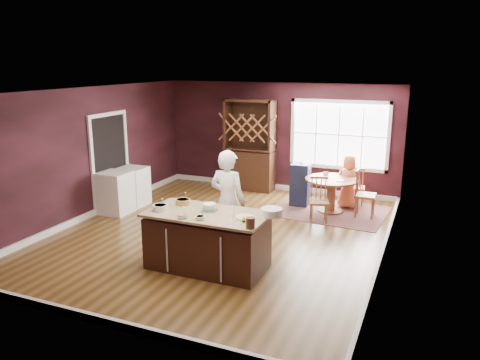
{
  "coord_description": "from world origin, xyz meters",
  "views": [
    {
      "loc": [
        3.59,
        -7.62,
        3.21
      ],
      "look_at": [
        0.32,
        0.18,
        1.05
      ],
      "focal_mm": 35.0,
      "sensor_mm": 36.0,
      "label": 1
    }
  ],
  "objects_px": {
    "chair_south": "(319,200)",
    "high_chair": "(300,184)",
    "kitchen_island": "(208,242)",
    "dryer": "(133,186)",
    "layer_cake": "(209,207)",
    "chair_north": "(356,186)",
    "dining_table": "(331,188)",
    "toddler": "(302,170)",
    "chair_east": "(366,193)",
    "seated_woman": "(349,182)",
    "hutch": "(250,145)",
    "washer": "(115,193)",
    "baker": "(228,202)"
  },
  "relations": [
    {
      "from": "layer_cake",
      "to": "toddler",
      "type": "distance_m",
      "value": 3.87
    },
    {
      "from": "chair_east",
      "to": "chair_south",
      "type": "xyz_separation_m",
      "value": [
        -0.82,
        -0.71,
        -0.05
      ]
    },
    {
      "from": "chair_south",
      "to": "washer",
      "type": "bearing_deg",
      "value": 175.99
    },
    {
      "from": "dining_table",
      "to": "seated_woman",
      "type": "bearing_deg",
      "value": 58.46
    },
    {
      "from": "seated_woman",
      "to": "washer",
      "type": "bearing_deg",
      "value": 22.19
    },
    {
      "from": "baker",
      "to": "dryer",
      "type": "relative_size",
      "value": 2.04
    },
    {
      "from": "chair_east",
      "to": "seated_woman",
      "type": "bearing_deg",
      "value": 40.03
    },
    {
      "from": "kitchen_island",
      "to": "high_chair",
      "type": "xyz_separation_m",
      "value": [
        0.44,
        3.82,
        0.07
      ]
    },
    {
      "from": "layer_cake",
      "to": "chair_north",
      "type": "height_order",
      "value": "layer_cake"
    },
    {
      "from": "chair_south",
      "to": "dryer",
      "type": "bearing_deg",
      "value": 167.56
    },
    {
      "from": "toddler",
      "to": "layer_cake",
      "type": "bearing_deg",
      "value": -96.84
    },
    {
      "from": "dining_table",
      "to": "layer_cake",
      "type": "bearing_deg",
      "value": -109.14
    },
    {
      "from": "chair_south",
      "to": "toddler",
      "type": "bearing_deg",
      "value": 102.11
    },
    {
      "from": "layer_cake",
      "to": "chair_north",
      "type": "bearing_deg",
      "value": 68.84
    },
    {
      "from": "seated_woman",
      "to": "toddler",
      "type": "distance_m",
      "value": 1.06
    },
    {
      "from": "dining_table",
      "to": "hutch",
      "type": "distance_m",
      "value": 2.64
    },
    {
      "from": "high_chair",
      "to": "chair_south",
      "type": "bearing_deg",
      "value": -59.25
    },
    {
      "from": "dining_table",
      "to": "washer",
      "type": "bearing_deg",
      "value": -156.56
    },
    {
      "from": "baker",
      "to": "hutch",
      "type": "height_order",
      "value": "hutch"
    },
    {
      "from": "high_chair",
      "to": "washer",
      "type": "height_order",
      "value": "high_chair"
    },
    {
      "from": "chair_south",
      "to": "hutch",
      "type": "distance_m",
      "value": 2.98
    },
    {
      "from": "dining_table",
      "to": "dryer",
      "type": "distance_m",
      "value": 4.46
    },
    {
      "from": "dining_table",
      "to": "chair_east",
      "type": "height_order",
      "value": "chair_east"
    },
    {
      "from": "chair_east",
      "to": "baker",
      "type": "bearing_deg",
      "value": 144.19
    },
    {
      "from": "chair_south",
      "to": "high_chair",
      "type": "relative_size",
      "value": 0.92
    },
    {
      "from": "chair_east",
      "to": "toddler",
      "type": "height_order",
      "value": "chair_east"
    },
    {
      "from": "dining_table",
      "to": "toddler",
      "type": "xyz_separation_m",
      "value": [
        -0.75,
        0.35,
        0.28
      ]
    },
    {
      "from": "washer",
      "to": "dryer",
      "type": "relative_size",
      "value": 1.04
    },
    {
      "from": "chair_east",
      "to": "hutch",
      "type": "xyz_separation_m",
      "value": [
        -3.06,
        1.13,
        0.63
      ]
    },
    {
      "from": "kitchen_island",
      "to": "hutch",
      "type": "xyz_separation_m",
      "value": [
        -1.13,
        4.66,
        0.71
      ]
    },
    {
      "from": "kitchen_island",
      "to": "hutch",
      "type": "bearing_deg",
      "value": 103.6
    },
    {
      "from": "high_chair",
      "to": "toddler",
      "type": "distance_m",
      "value": 0.33
    },
    {
      "from": "chair_south",
      "to": "washer",
      "type": "relative_size",
      "value": 1.03
    },
    {
      "from": "toddler",
      "to": "washer",
      "type": "distance_m",
      "value": 4.19
    },
    {
      "from": "high_chair",
      "to": "kitchen_island",
      "type": "bearing_deg",
      "value": -100.12
    },
    {
      "from": "dining_table",
      "to": "layer_cake",
      "type": "distance_m",
      "value": 3.72
    },
    {
      "from": "dryer",
      "to": "seated_woman",
      "type": "bearing_deg",
      "value": 20.18
    },
    {
      "from": "high_chair",
      "to": "seated_woman",
      "type": "bearing_deg",
      "value": 8.83
    },
    {
      "from": "kitchen_island",
      "to": "dining_table",
      "type": "height_order",
      "value": "kitchen_island"
    },
    {
      "from": "chair_east",
      "to": "washer",
      "type": "bearing_deg",
      "value": 108.41
    },
    {
      "from": "toddler",
      "to": "seated_woman",
      "type": "bearing_deg",
      "value": 6.16
    },
    {
      "from": "dining_table",
      "to": "chair_north",
      "type": "height_order",
      "value": "chair_north"
    },
    {
      "from": "chair_east",
      "to": "chair_north",
      "type": "bearing_deg",
      "value": 21.05
    },
    {
      "from": "kitchen_island",
      "to": "toddler",
      "type": "distance_m",
      "value": 3.98
    },
    {
      "from": "baker",
      "to": "chair_north",
      "type": "height_order",
      "value": "baker"
    },
    {
      "from": "chair_north",
      "to": "high_chair",
      "type": "distance_m",
      "value": 1.27
    },
    {
      "from": "high_chair",
      "to": "hutch",
      "type": "height_order",
      "value": "hutch"
    },
    {
      "from": "washer",
      "to": "dryer",
      "type": "xyz_separation_m",
      "value": [
        0.0,
        0.64,
        -0.02
      ]
    },
    {
      "from": "baker",
      "to": "toddler",
      "type": "height_order",
      "value": "baker"
    },
    {
      "from": "seated_woman",
      "to": "high_chair",
      "type": "bearing_deg",
      "value": 7.63
    }
  ]
}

